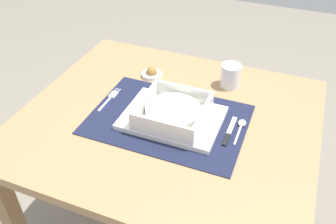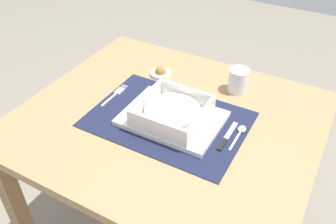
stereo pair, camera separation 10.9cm
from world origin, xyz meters
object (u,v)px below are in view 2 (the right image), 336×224
dining_table (168,142)px  spoon (240,132)px  fork (116,94)px  condiment_saucer (161,73)px  drinking_glass (238,82)px  porridge_bowl (172,113)px  butter_knife (226,138)px

dining_table → spoon: 0.25m
spoon → dining_table: bearing=-172.0°
fork → condiment_saucer: bearing=72.9°
spoon → drinking_glass: bearing=112.0°
drinking_glass → condiment_saucer: size_ratio=1.11×
porridge_bowl → fork: porridge_bowl is taller
spoon → butter_knife: size_ratio=0.86×
porridge_bowl → spoon: (0.20, 0.05, -0.03)m
dining_table → condiment_saucer: bearing=125.4°
dining_table → drinking_glass: size_ratio=11.03×
spoon → butter_knife: (-0.03, -0.04, -0.00)m
spoon → porridge_bowl: bearing=-165.2°
spoon → drinking_glass: (-0.09, 0.21, 0.03)m
fork → drinking_glass: 0.41m
fork → butter_knife: (0.41, -0.03, 0.00)m
porridge_bowl → butter_knife: bearing=3.9°
porridge_bowl → fork: bearing=170.4°
fork → butter_knife: 0.41m
porridge_bowl → condiment_saucer: 0.28m
porridge_bowl → spoon: porridge_bowl is taller
dining_table → drinking_glass: bearing=60.7°
condiment_saucer → drinking_glass: bearing=8.5°
butter_knife → condiment_saucer: 0.40m
dining_table → porridge_bowl: (0.03, -0.02, 0.15)m
fork → drinking_glass: bearing=36.5°
fork → butter_knife: size_ratio=1.00×
condiment_saucer → dining_table: bearing=-54.6°
dining_table → fork: size_ratio=6.63×
porridge_bowl → butter_knife: size_ratio=1.43×
dining_table → drinking_glass: (0.14, 0.24, 0.14)m
dining_table → porridge_bowl: 0.15m
condiment_saucer → porridge_bowl: bearing=-52.8°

